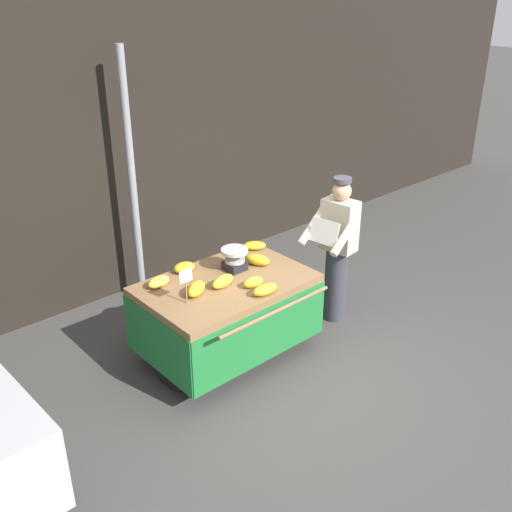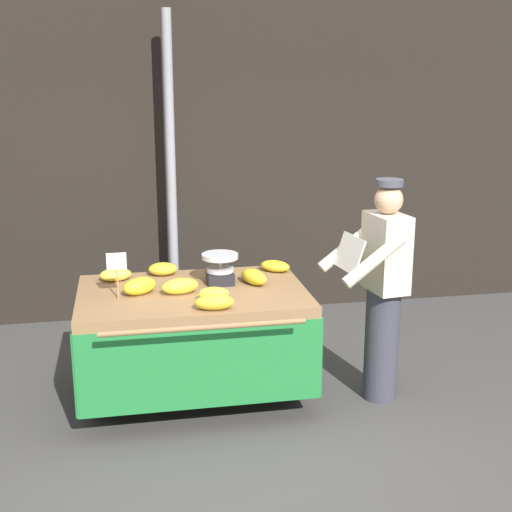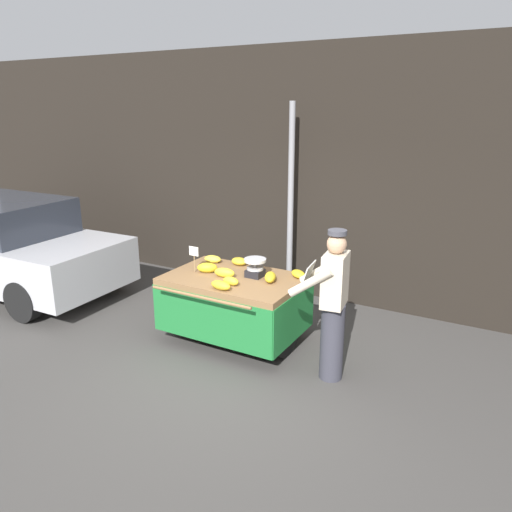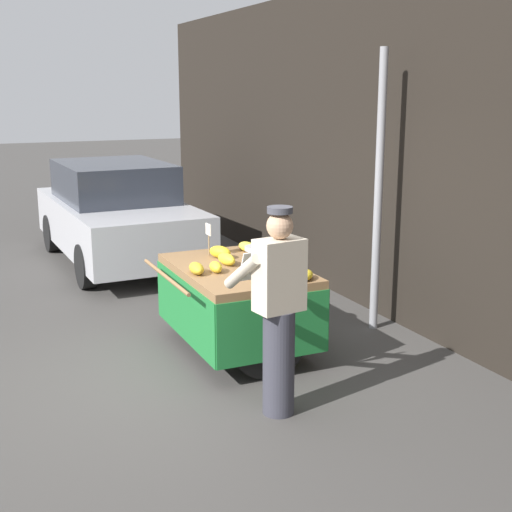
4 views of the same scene
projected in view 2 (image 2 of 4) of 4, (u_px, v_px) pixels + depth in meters
ground_plane at (260, 454)px, 4.63m from camera, size 60.00×60.00×0.00m
back_wall at (203, 128)px, 6.97m from camera, size 16.00×0.24×3.82m
street_pole at (171, 176)px, 6.58m from camera, size 0.09×0.09×3.01m
banana_cart at (193, 319)px, 5.24m from camera, size 1.71×1.32×0.89m
weighing_scale at (220, 269)px, 5.32m from camera, size 0.28×0.28×0.24m
price_sign at (117, 266)px, 4.93m from camera, size 0.14×0.01×0.34m
banana_bunch_0 at (180, 286)px, 5.08m from camera, size 0.29×0.16×0.12m
banana_bunch_1 at (140, 286)px, 5.07m from camera, size 0.30×0.25×0.13m
banana_bunch_2 at (254, 277)px, 5.31m from camera, size 0.24×0.31×0.11m
banana_bunch_3 at (116, 275)px, 5.40m from camera, size 0.26×0.17×0.10m
banana_bunch_4 at (214, 294)px, 4.93m from camera, size 0.23×0.14×0.10m
banana_bunch_5 at (275, 266)px, 5.65m from camera, size 0.29×0.27×0.09m
banana_bunch_6 at (163, 269)px, 5.55m from camera, size 0.24×0.19×0.10m
banana_bunch_7 at (215, 302)px, 4.75m from camera, size 0.28×0.15×0.11m
vendor_person at (382, 291)px, 5.21m from camera, size 0.62×0.57×1.71m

